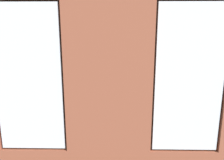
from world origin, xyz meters
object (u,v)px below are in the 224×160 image
(coffee_table, at_px, (113,107))
(potted_plant_by_left_couch, at_px, (178,95))
(potted_plant_corner_near_left, at_px, (186,77))
(remote_black, at_px, (95,106))
(papasan_chair, at_px, (97,84))
(cup_ceramic, at_px, (128,102))
(potted_plant_mid_room_small, at_px, (146,99))
(couch_by_window, at_px, (64,143))
(candle_jar, at_px, (106,102))
(couch_left, at_px, (207,109))
(media_console, at_px, (9,107))
(tv_flatscreen, at_px, (7,83))

(coffee_table, bearing_deg, potted_plant_by_left_couch, -147.67)
(coffee_table, relative_size, potted_plant_corner_near_left, 1.19)
(remote_black, xyz_separation_m, potted_plant_by_left_couch, (-2.55, -1.46, -0.10))
(papasan_chair, bearing_deg, remote_black, 93.65)
(cup_ceramic, xyz_separation_m, potted_plant_corner_near_left, (-2.24, -2.25, 0.24))
(potted_plant_mid_room_small, bearing_deg, coffee_table, 35.42)
(couch_by_window, height_order, potted_plant_by_left_couch, couch_by_window)
(candle_jar, distance_m, potted_plant_by_left_couch, 2.60)
(potted_plant_mid_room_small, height_order, potted_plant_corner_near_left, potted_plant_corner_near_left)
(couch_left, relative_size, media_console, 1.39)
(cup_ceramic, bearing_deg, couch_by_window, 56.42)
(remote_black, xyz_separation_m, papasan_chair, (0.15, -2.42, 0.01))
(media_console, relative_size, potted_plant_mid_room_small, 2.27)
(coffee_table, relative_size, remote_black, 8.80)
(candle_jar, relative_size, media_console, 0.08)
(couch_left, relative_size, cup_ceramic, 19.95)
(potted_plant_corner_near_left, bearing_deg, couch_left, 86.25)
(couch_by_window, height_order, remote_black, couch_by_window)
(coffee_table, xyz_separation_m, remote_black, (0.45, 0.13, 0.06))
(cup_ceramic, relative_size, media_console, 0.07)
(media_console, bearing_deg, potted_plant_corner_near_left, -158.75)
(tv_flatscreen, bearing_deg, coffee_table, 175.25)
(remote_black, distance_m, potted_plant_by_left_couch, 2.94)
(coffee_table, distance_m, potted_plant_corner_near_left, 3.59)
(couch_by_window, xyz_separation_m, papasan_chair, (-0.28, -4.10, 0.12))
(couch_left, xyz_separation_m, potted_plant_corner_near_left, (-0.16, -2.38, 0.38))
(remote_black, bearing_deg, coffee_table, 18.42)
(papasan_chair, height_order, potted_plant_corner_near_left, potted_plant_corner_near_left)
(candle_jar, bearing_deg, cup_ceramic, -175.93)
(cup_ceramic, bearing_deg, tv_flatscreen, -1.59)
(remote_black, relative_size, papasan_chair, 0.15)
(remote_black, bearing_deg, potted_plant_mid_room_small, 32.58)
(coffee_table, distance_m, remote_black, 0.47)
(papasan_chair, xyz_separation_m, potted_plant_corner_near_left, (-3.26, -0.10, 0.26))
(couch_by_window, height_order, media_console, couch_by_window)
(tv_flatscreen, height_order, potted_plant_mid_room_small, tv_flatscreen)
(couch_left, distance_m, coffee_table, 2.50)
(candle_jar, distance_m, potted_plant_corner_near_left, 3.66)
(remote_black, distance_m, media_console, 2.48)
(couch_left, relative_size, remote_black, 10.36)
(potted_plant_mid_room_small, bearing_deg, couch_left, 155.48)
(tv_flatscreen, bearing_deg, remote_black, 171.44)
(tv_flatscreen, relative_size, potted_plant_by_left_couch, 2.10)
(media_console, bearing_deg, papasan_chair, -138.13)
(potted_plant_corner_near_left, bearing_deg, candle_jar, 38.87)
(couch_by_window, bearing_deg, potted_plant_by_left_couch, -133.62)
(media_console, height_order, potted_plant_mid_room_small, media_console)
(tv_flatscreen, xyz_separation_m, potted_plant_corner_near_left, (-5.55, -2.16, -0.26))
(candle_jar, relative_size, potted_plant_by_left_couch, 0.18)
(candle_jar, bearing_deg, papasan_chair, -79.22)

